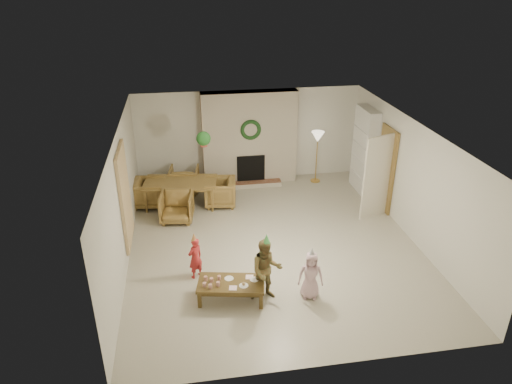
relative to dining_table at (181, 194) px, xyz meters
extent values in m
plane|color=#B7B29E|center=(1.89, -2.13, -0.31)|extent=(7.00, 7.00, 0.00)
plane|color=white|center=(1.89, -2.13, 2.19)|extent=(7.00, 7.00, 0.00)
plane|color=silver|center=(1.89, 1.37, 0.94)|extent=(7.00, 0.00, 7.00)
plane|color=silver|center=(1.89, -5.63, 0.94)|extent=(7.00, 0.00, 7.00)
plane|color=silver|center=(-1.11, -2.13, 0.94)|extent=(0.00, 7.00, 7.00)
plane|color=silver|center=(4.89, -2.13, 0.94)|extent=(0.00, 7.00, 7.00)
cube|color=#511E15|center=(1.89, 1.17, 0.94)|extent=(2.50, 0.40, 2.50)
cube|color=#612E1A|center=(1.89, 0.82, -0.25)|extent=(1.60, 0.30, 0.12)
cube|color=black|center=(1.89, 0.99, 0.14)|extent=(0.75, 0.12, 0.75)
torus|color=#153817|center=(1.89, 0.94, 1.24)|extent=(0.54, 0.10, 0.54)
cylinder|color=gold|center=(3.68, 0.87, -0.30)|extent=(0.27, 0.27, 0.03)
cylinder|color=gold|center=(3.68, 0.87, 0.36)|extent=(0.03, 0.03, 1.29)
cone|color=beige|center=(3.68, 0.87, 0.98)|extent=(0.34, 0.34, 0.29)
cube|color=white|center=(4.73, 0.17, 0.79)|extent=(0.30, 1.00, 2.20)
cube|color=white|center=(4.71, 0.17, 0.14)|extent=(0.30, 0.92, 0.03)
cube|color=white|center=(4.71, 0.17, 0.54)|extent=(0.30, 0.92, 0.03)
cube|color=white|center=(4.71, 0.17, 0.94)|extent=(0.30, 0.92, 0.03)
cube|color=white|center=(4.71, 0.17, 1.34)|extent=(0.30, 0.92, 0.03)
cube|color=#B1202B|center=(4.69, 0.02, 0.28)|extent=(0.20, 0.40, 0.24)
cube|color=navy|center=(4.69, 0.22, 0.68)|extent=(0.20, 0.44, 0.24)
cube|color=gold|center=(4.69, 0.07, 1.07)|extent=(0.20, 0.36, 0.22)
cube|color=olive|center=(4.85, -0.93, 0.71)|extent=(0.05, 0.86, 2.04)
cube|color=beige|center=(4.47, -1.31, 0.69)|extent=(0.77, 0.32, 2.00)
cube|color=beige|center=(-1.07, -1.93, 0.94)|extent=(0.06, 1.20, 2.00)
imported|color=olive|center=(0.00, 0.00, 0.00)|extent=(1.88, 1.21, 0.62)
imported|color=olive|center=(-0.11, -0.77, 0.03)|extent=(0.83, 0.84, 0.68)
imported|color=olive|center=(0.11, 0.77, 0.03)|extent=(0.83, 0.84, 0.68)
imported|color=olive|center=(-0.77, 0.11, 0.03)|extent=(0.84, 0.83, 0.68)
imported|color=olive|center=(0.96, -0.13, 0.03)|extent=(0.84, 0.83, 0.68)
cylinder|color=tan|center=(0.59, -0.63, 1.84)|extent=(0.01, 0.01, 0.70)
cylinder|color=brown|center=(0.59, -0.63, 1.49)|extent=(0.16, 0.16, 0.12)
sphere|color=#1A501D|center=(0.59, -0.63, 1.61)|extent=(0.32, 0.32, 0.32)
cube|color=#54401C|center=(0.80, -3.85, 0.02)|extent=(1.26, 0.80, 0.05)
cube|color=#54401C|center=(0.80, -3.85, -0.04)|extent=(1.15, 0.69, 0.07)
cube|color=#54401C|center=(0.24, -3.99, -0.16)|extent=(0.07, 0.07, 0.31)
cube|color=#54401C|center=(1.28, -4.19, -0.16)|extent=(0.07, 0.07, 0.31)
cube|color=#54401C|center=(0.33, -3.52, -0.16)|extent=(0.07, 0.07, 0.31)
cube|color=#54401C|center=(1.37, -3.72, -0.16)|extent=(0.07, 0.07, 0.31)
cylinder|color=silver|center=(0.34, -3.90, 0.09)|extent=(0.07, 0.07, 0.08)
cylinder|color=silver|center=(0.37, -3.72, 0.09)|extent=(0.07, 0.07, 0.08)
cylinder|color=silver|center=(0.43, -3.96, 0.09)|extent=(0.07, 0.07, 0.08)
cylinder|color=silver|center=(0.47, -3.79, 0.09)|extent=(0.07, 0.07, 0.08)
cylinder|color=silver|center=(0.57, -3.92, 0.09)|extent=(0.07, 0.07, 0.08)
cylinder|color=silver|center=(0.61, -3.74, 0.09)|extent=(0.07, 0.07, 0.08)
cylinder|color=white|center=(0.78, -3.74, 0.05)|extent=(0.19, 0.19, 0.01)
cylinder|color=white|center=(1.01, -3.99, 0.05)|extent=(0.19, 0.19, 0.01)
cylinder|color=white|center=(1.22, -3.84, 0.05)|extent=(0.19, 0.19, 0.01)
sphere|color=tan|center=(1.01, -3.99, 0.09)|extent=(0.07, 0.07, 0.06)
cube|color=#FFBBCE|center=(0.82, -4.02, 0.05)|extent=(0.16, 0.16, 0.01)
cube|color=#FFBBCE|center=(1.14, -3.76, 0.05)|extent=(0.16, 0.16, 0.01)
imported|color=red|center=(0.22, -3.08, 0.11)|extent=(0.37, 0.34, 0.84)
cone|color=gold|center=(0.22, -3.08, 0.57)|extent=(0.14, 0.14, 0.16)
imported|color=brown|center=(1.42, -3.91, 0.28)|extent=(0.58, 0.45, 1.17)
cone|color=#4EB655|center=(1.42, -3.91, 0.91)|extent=(0.18, 0.18, 0.19)
imported|color=#D3A8B6|center=(2.19, -4.01, 0.15)|extent=(0.50, 0.38, 0.91)
cone|color=silver|center=(2.19, -4.01, 0.64)|extent=(0.15, 0.15, 0.16)
camera|label=1|loc=(0.15, -10.54, 5.01)|focal=32.86mm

